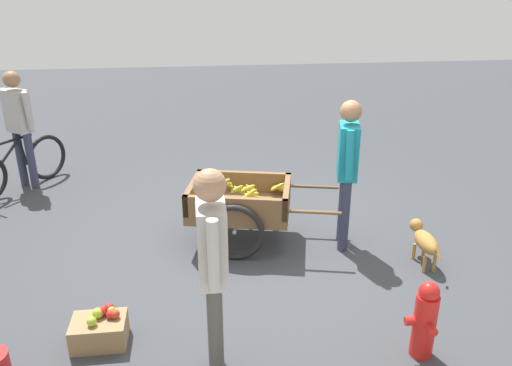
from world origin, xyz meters
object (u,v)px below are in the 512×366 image
object	(u,v)px
vendor_person	(347,162)
apple_crate	(100,330)
fire_hydrant	(425,320)
dog	(425,240)
fruit_cart	(239,205)
bicycle	(17,166)
cyclist_person	(19,119)
bystander_person	(213,258)

from	to	relation	value
vendor_person	apple_crate	world-z (taller)	vendor_person
apple_crate	vendor_person	bearing A→B (deg)	-150.73
fire_hydrant	dog	bearing A→B (deg)	-114.02
fruit_cart	apple_crate	bearing A→B (deg)	51.20
vendor_person	bicycle	world-z (taller)	vendor_person
fruit_cart	vendor_person	bearing A→B (deg)	167.06
fruit_cart	cyclist_person	xyz separation A→B (m)	(2.83, -1.94, 0.54)
fruit_cart	dog	bearing A→B (deg)	158.19
vendor_person	apple_crate	distance (m)	2.91
fire_hydrant	bystander_person	bearing A→B (deg)	-0.16
vendor_person	bicycle	xyz separation A→B (m)	(4.04, -2.07, -0.64)
fire_hydrant	apple_crate	size ratio (longest dim) A/B	1.52
vendor_person	bicycle	size ratio (longest dim) A/B	1.19
vendor_person	dog	bearing A→B (deg)	146.47
bicycle	dog	distance (m)	5.42
vendor_person	fruit_cart	bearing A→B (deg)	-12.94
vendor_person	apple_crate	xyz separation A→B (m)	(2.43, 1.36, -0.87)
bicycle	apple_crate	distance (m)	3.80
fire_hydrant	bicycle	bearing A→B (deg)	-42.95
fruit_cart	bicycle	bearing A→B (deg)	-31.90
cyclist_person	fruit_cart	bearing A→B (deg)	145.56
cyclist_person	dog	xyz separation A→B (m)	(-4.69, 2.68, -0.71)
bicycle	cyclist_person	bearing A→B (deg)	-125.75
fire_hydrant	apple_crate	world-z (taller)	fire_hydrant
fruit_cart	dog	distance (m)	2.01
dog	fruit_cart	bearing A→B (deg)	-21.81
bicycle	fire_hydrant	xyz separation A→B (m)	(-4.18, 3.89, -0.02)
apple_crate	bystander_person	bearing A→B (deg)	154.14
bystander_person	vendor_person	bearing A→B (deg)	-129.52
vendor_person	bystander_person	distance (m)	2.35
vendor_person	cyclist_person	xyz separation A→B (m)	(3.95, -2.20, -0.01)
cyclist_person	bystander_person	xyz separation A→B (m)	(-2.46, 4.01, 0.02)
bicycle	cyclist_person	world-z (taller)	cyclist_person
dog	bystander_person	bearing A→B (deg)	30.82
cyclist_person	bystander_person	world-z (taller)	bystander_person
fire_hydrant	vendor_person	bearing A→B (deg)	-85.69
apple_crate	cyclist_person	bearing A→B (deg)	-66.77
vendor_person	fire_hydrant	xyz separation A→B (m)	(-0.14, 1.82, -0.66)
bystander_person	bicycle	bearing A→B (deg)	-56.76
fruit_cart	cyclist_person	bearing A→B (deg)	-34.44
apple_crate	dog	bearing A→B (deg)	-164.49
vendor_person	fire_hydrant	bearing A→B (deg)	94.31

